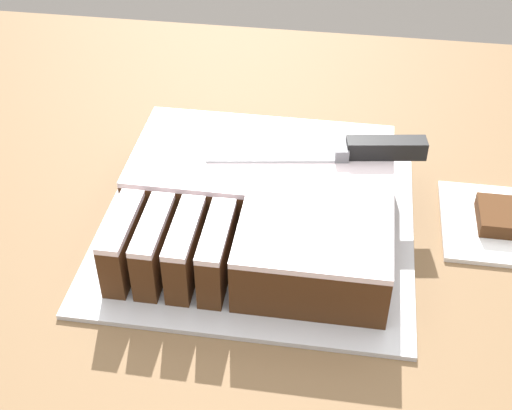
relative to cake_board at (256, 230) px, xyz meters
name	(u,v)px	position (x,y,z in m)	size (l,w,h in m)	color
cake_board	(256,230)	(0.00, 0.00, 0.00)	(0.37, 0.33, 0.01)	silver
cake	(262,203)	(0.01, 0.01, 0.04)	(0.30, 0.27, 0.07)	#472814
knife	(358,150)	(0.11, 0.07, 0.08)	(0.26, 0.06, 0.02)	silver
paper_napkin	(503,225)	(0.29, 0.05, 0.00)	(0.14, 0.14, 0.01)	white
brownie	(505,217)	(0.29, 0.05, 0.01)	(0.06, 0.06, 0.02)	#472814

